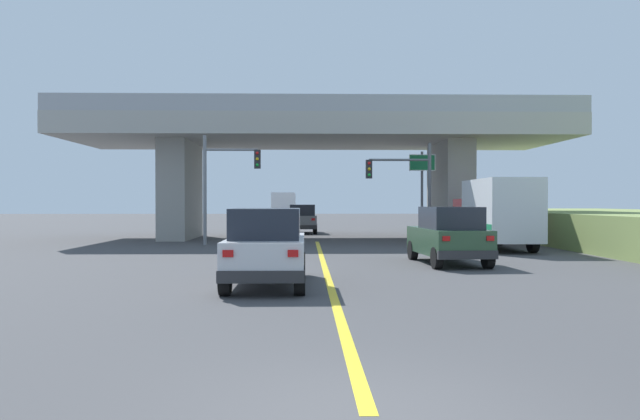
{
  "coord_description": "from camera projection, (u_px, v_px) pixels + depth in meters",
  "views": [
    {
      "loc": [
        -0.65,
        -6.13,
        2.17
      ],
      "look_at": [
        -0.01,
        20.24,
        1.84
      ],
      "focal_mm": 34.17,
      "sensor_mm": 36.0,
      "label": 1
    }
  ],
  "objects": [
    {
      "name": "highway_sign",
      "position": [
        422.0,
        176.0,
        33.74
      ],
      "size": [
        1.46,
        0.17,
        5.0
      ],
      "color": "#56595E",
      "rests_on": "ground"
    },
    {
      "name": "traffic_signal_farside",
      "position": [
        224.0,
        176.0,
        30.98
      ],
      "size": [
        2.93,
        0.36,
        5.59
      ],
      "color": "slate",
      "rests_on": "ground"
    },
    {
      "name": "lane_divider_stripe",
      "position": [
        325.0,
        269.0,
        19.93
      ],
      "size": [
        0.2,
        27.53,
        0.01
      ],
      "primitive_type": "cube",
      "color": "yellow",
      "rests_on": "ground"
    },
    {
      "name": "box_truck",
      "position": [
        496.0,
        213.0,
        28.15
      ],
      "size": [
        2.33,
        6.88,
        3.22
      ],
      "color": "red",
      "rests_on": "ground"
    },
    {
      "name": "suv_crossing",
      "position": [
        449.0,
        235.0,
        21.41
      ],
      "size": [
        2.22,
        4.57,
        2.02
      ],
      "rotation": [
        0.0,
        0.0,
        0.06
      ],
      "color": "#2D4C33",
      "rests_on": "ground"
    },
    {
      "name": "semi_truck_distant",
      "position": [
        284.0,
        207.0,
        62.62
      ],
      "size": [
        2.33,
        7.28,
        3.15
      ],
      "color": "silver",
      "rests_on": "ground"
    },
    {
      "name": "overpass_bridge",
      "position": [
        316.0,
        146.0,
        36.68
      ],
      "size": [
        28.99,
        9.79,
        7.86
      ],
      "color": "#A8A59E",
      "rests_on": "ground"
    },
    {
      "name": "suv_lead",
      "position": [
        267.0,
        247.0,
        15.88
      ],
      "size": [
        2.0,
        4.8,
        2.02
      ],
      "color": "silver",
      "rests_on": "ground"
    },
    {
      "name": "traffic_signal_nearside",
      "position": [
        407.0,
        181.0,
        31.35
      ],
      "size": [
        3.39,
        0.36,
        5.24
      ],
      "color": "#56595E",
      "rests_on": "ground"
    },
    {
      "name": "sedan_oncoming",
      "position": [
        302.0,
        219.0,
        42.96
      ],
      "size": [
        2.01,
        4.27,
        2.02
      ],
      "color": "slate",
      "rests_on": "ground"
    },
    {
      "name": "ground",
      "position": [
        316.0,
        238.0,
        36.75
      ],
      "size": [
        160.0,
        160.0,
        0.0
      ],
      "primitive_type": "plane",
      "color": "#424244"
    }
  ]
}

